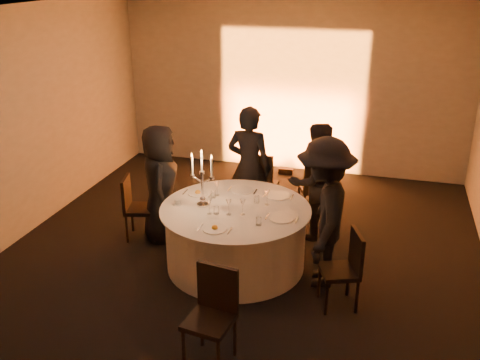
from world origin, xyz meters
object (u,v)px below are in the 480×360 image
(banquet_table, at_px, (236,237))
(chair_right, at_px, (346,265))
(chair_back_left, at_px, (259,182))
(chair_front, at_px, (213,310))
(coffee_cup, at_px, (177,202))
(guest_back_left, at_px, (249,167))
(guest_right, at_px, (324,213))
(guest_left, at_px, (160,184))
(chair_left, at_px, (135,204))
(guest_back_right, at_px, (315,182))
(chair_back_right, at_px, (315,185))
(candelabra, at_px, (202,186))

(banquet_table, bearing_deg, chair_right, -19.55)
(chair_back_left, relative_size, chair_front, 1.11)
(coffee_cup, bearing_deg, banquet_table, 7.44)
(guest_back_left, height_order, guest_right, guest_right)
(guest_left, relative_size, guest_right, 0.90)
(banquet_table, height_order, chair_left, chair_left)
(chair_right, xyz_separation_m, guest_back_left, (-1.49, 1.61, 0.37))
(chair_front, bearing_deg, chair_right, 55.39)
(chair_right, distance_m, guest_back_right, 1.63)
(chair_right, height_order, chair_front, chair_front)
(guest_right, distance_m, coffee_cup, 1.75)
(chair_back_right, bearing_deg, candelabra, 31.22)
(coffee_cup, bearing_deg, chair_back_left, 63.95)
(guest_left, height_order, guest_back_left, guest_back_left)
(guest_left, bearing_deg, chair_right, -129.27)
(banquet_table, xyz_separation_m, chair_front, (0.27, -1.66, 0.14))
(chair_left, bearing_deg, banquet_table, -116.17)
(chair_right, height_order, coffee_cup, chair_right)
(guest_right, xyz_separation_m, coffee_cup, (-1.75, -0.01, -0.08))
(banquet_table, relative_size, chair_front, 1.92)
(chair_left, bearing_deg, chair_back_right, -74.79)
(guest_right, bearing_deg, chair_front, -31.04)
(banquet_table, bearing_deg, guest_back_right, 51.88)
(guest_back_right, bearing_deg, chair_back_left, -55.93)
(guest_back_left, height_order, candelabra, guest_back_left)
(chair_right, height_order, guest_back_left, guest_back_left)
(guest_left, relative_size, guest_back_right, 0.99)
(chair_left, xyz_separation_m, chair_back_right, (2.23, 1.23, 0.03))
(chair_left, height_order, guest_back_left, guest_back_left)
(chair_right, relative_size, guest_back_right, 0.55)
(guest_back_right, bearing_deg, guest_back_left, -44.80)
(chair_front, bearing_deg, guest_back_right, 87.12)
(banquet_table, height_order, guest_back_left, guest_back_left)
(banquet_table, bearing_deg, guest_right, -4.55)
(guest_left, bearing_deg, candelabra, -140.38)
(chair_back_left, xyz_separation_m, coffee_cup, (-0.67, -1.38, 0.21))
(chair_left, relative_size, guest_back_left, 0.50)
(chair_left, bearing_deg, coffee_cup, -131.67)
(chair_right, bearing_deg, guest_right, -163.70)
(chair_right, bearing_deg, chair_left, -127.40)
(chair_right, distance_m, guest_right, 0.64)
(guest_right, relative_size, coffee_cup, 15.94)
(chair_back_right, bearing_deg, banquet_table, 41.32)
(chair_back_right, height_order, chair_front, chair_front)
(banquet_table, height_order, chair_right, chair_right)
(candelabra, bearing_deg, chair_back_left, 74.39)
(chair_back_left, relative_size, guest_back_right, 0.65)
(chair_left, height_order, guest_right, guest_right)
(chair_back_left, height_order, guest_back_right, guest_back_right)
(chair_right, bearing_deg, chair_front, -64.45)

